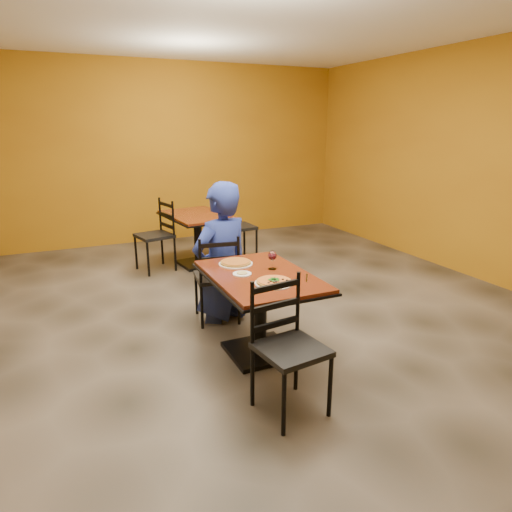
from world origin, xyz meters
name	(u,v)px	position (x,y,z in m)	size (l,w,h in m)	color
floor	(239,331)	(0.00, 0.00, 0.00)	(7.00, 8.00, 0.01)	black
wall_back	(149,154)	(0.00, 4.00, 1.50)	(7.00, 0.01, 3.00)	#A26B12
wall_right	(506,165)	(3.50, 0.00, 1.50)	(0.01, 8.00, 3.00)	#A26B12
table_main	(260,295)	(0.00, -0.50, 0.56)	(0.83, 1.23, 0.75)	maroon
table_second	(198,228)	(0.29, 2.29, 0.55)	(0.94, 1.28, 0.75)	maroon
chair_main_near	(291,350)	(-0.15, -1.35, 0.48)	(0.43, 0.43, 0.96)	black
chair_main_far	(217,277)	(-0.10, 0.36, 0.46)	(0.42, 0.42, 0.93)	black
chair_second_left	(154,236)	(-0.33, 2.29, 0.49)	(0.44, 0.44, 0.98)	black
chair_second_right	(238,227)	(0.92, 2.29, 0.50)	(0.45, 0.45, 1.00)	black
diner	(221,252)	(-0.03, 0.38, 0.72)	(0.69, 0.45, 1.44)	navy
plate_main	(274,283)	(0.00, -0.77, 0.76)	(0.31, 0.31, 0.01)	white
pizza_main	(274,281)	(0.00, -0.77, 0.77)	(0.28, 0.28, 0.02)	#98240B
plate_far	(236,264)	(-0.09, -0.16, 0.76)	(0.31, 0.31, 0.01)	white
pizza_far	(236,262)	(-0.09, -0.16, 0.77)	(0.28, 0.28, 0.02)	#BB9024
side_plate	(242,274)	(-0.14, -0.45, 0.76)	(0.16, 0.16, 0.01)	white
dip	(242,273)	(-0.14, -0.45, 0.76)	(0.09, 0.09, 0.01)	tan
wine_glass	(272,259)	(0.16, -0.42, 0.84)	(0.08, 0.08, 0.18)	white
fork	(258,286)	(-0.15, -0.78, 0.75)	(0.01, 0.19, 0.00)	silver
knife	(307,278)	(0.31, -0.76, 0.75)	(0.01, 0.21, 0.00)	silver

